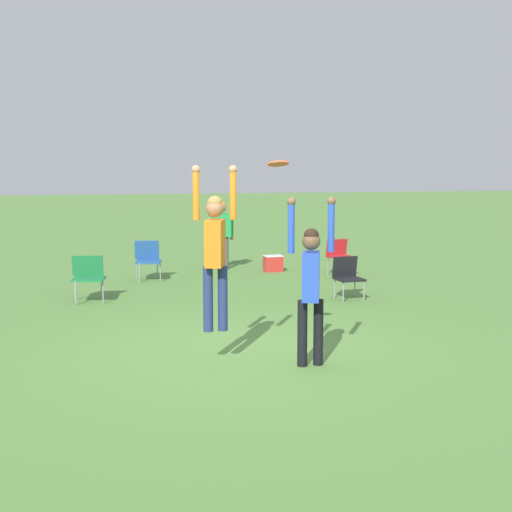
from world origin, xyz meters
The scene contains 10 objects.
ground_plane centered at (0.00, 0.00, 0.00)m, with size 120.00×120.00×0.00m, color #56843D.
person_jumping centered at (-0.44, -0.29, 1.46)m, with size 0.56×0.45×2.02m.
person_defending centered at (0.64, -0.72, 1.08)m, with size 0.61×0.50×2.04m.
frisbee centered at (0.33, -0.38, 2.44)m, with size 0.27×0.26×0.07m.
camping_chair_0 centered at (-0.41, 6.58, 0.49)m, with size 0.62×0.66×0.84m.
camping_chair_1 centered at (-1.75, 4.39, 0.49)m, with size 0.65×0.69×0.81m.
camping_chair_2 centered at (2.84, 3.33, 0.45)m, with size 0.49×0.52×0.77m.
camping_chair_3 centered at (3.85, 6.19, 0.48)m, with size 0.56×0.60×0.80m.
person_spectator_far centered at (1.50, 7.75, 0.96)m, with size 0.59×0.27×1.61m.
cooler_box centered at (2.57, 7.07, 0.19)m, with size 0.43×0.29×0.38m.
Camera 1 is at (-2.29, -8.66, 2.37)m, focal length 50.00 mm.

